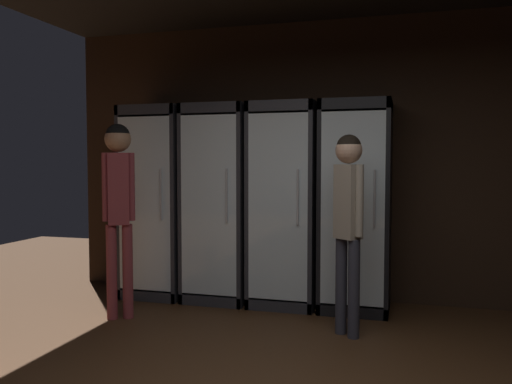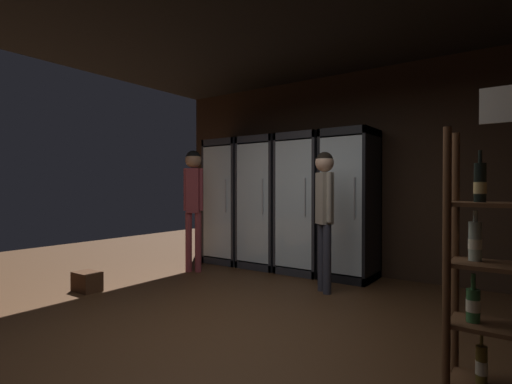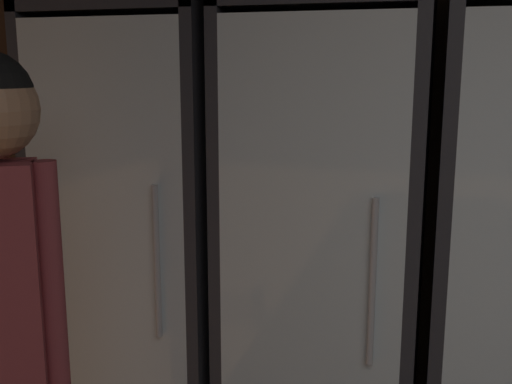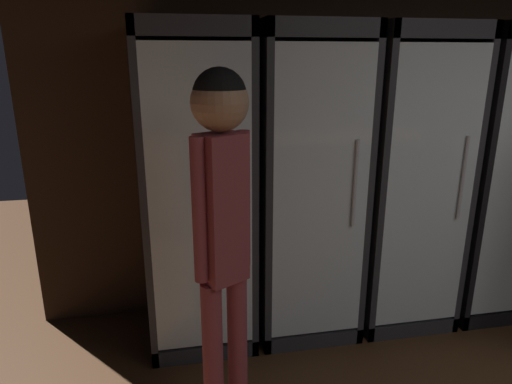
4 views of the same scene
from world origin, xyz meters
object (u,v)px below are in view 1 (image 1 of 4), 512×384
at_px(cooler_center, 286,206).
at_px(cooler_right, 356,208).
at_px(cooler_far_left, 160,203).
at_px(shopper_near, 119,191).
at_px(shopper_far, 348,207).
at_px(cooler_left, 221,204).

height_order(cooler_center, cooler_right, same).
bearing_deg(cooler_far_left, cooler_right, 0.04).
relative_size(shopper_near, shopper_far, 1.07).
relative_size(cooler_center, cooler_right, 1.00).
bearing_deg(cooler_left, cooler_center, -0.12).
relative_size(cooler_center, shopper_far, 1.22).
xyz_separation_m(cooler_right, shopper_far, (0.02, -0.84, 0.07)).
distance_m(cooler_center, shopper_far, 1.08).
bearing_deg(shopper_near, cooler_center, 35.35).
bearing_deg(cooler_right, shopper_far, -88.95).
bearing_deg(shopper_near, cooler_far_left, 93.24).
height_order(cooler_left, cooler_right, same).
bearing_deg(cooler_far_left, shopper_near, -86.76).
distance_m(cooler_far_left, shopper_near, 0.94).
bearing_deg(shopper_far, cooler_center, 129.63).
relative_size(cooler_right, shopper_near, 1.13).
relative_size(cooler_left, cooler_center, 1.00).
xyz_separation_m(cooler_left, cooler_right, (1.35, 0.00, -0.00)).
distance_m(cooler_center, cooler_right, 0.67).
relative_size(cooler_far_left, shopper_near, 1.13).
bearing_deg(shopper_far, cooler_right, 91.05).
bearing_deg(cooler_right, cooler_far_left, -179.96).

